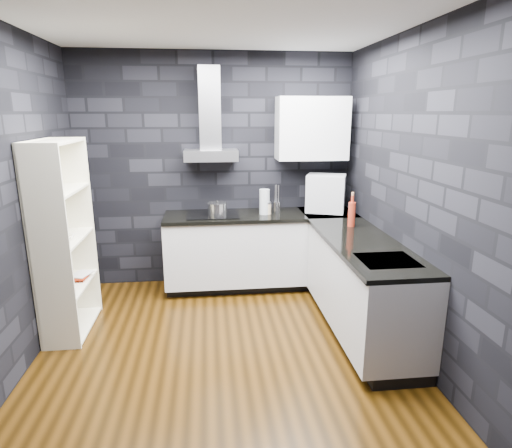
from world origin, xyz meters
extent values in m
plane|color=#3A2208|center=(0.00, 0.00, 0.00)|extent=(3.20, 3.20, 0.00)
plane|color=white|center=(0.00, 0.00, 2.70)|extent=(3.20, 3.20, 0.00)
cube|color=black|center=(0.00, 1.62, 1.35)|extent=(3.20, 0.05, 2.70)
cube|color=black|center=(0.00, -1.62, 1.35)|extent=(3.20, 0.05, 2.70)
cube|color=black|center=(-1.62, 0.00, 1.35)|extent=(0.05, 3.20, 2.70)
cube|color=black|center=(1.62, 0.00, 1.35)|extent=(0.05, 3.20, 2.70)
cube|color=black|center=(0.50, 1.34, 0.05)|extent=(2.18, 0.50, 0.10)
cube|color=black|center=(1.34, 0.10, 0.05)|extent=(0.50, 1.78, 0.10)
cube|color=silver|center=(0.50, 1.30, 0.48)|extent=(2.20, 0.60, 0.76)
cube|color=silver|center=(1.30, 0.10, 0.48)|extent=(0.60, 1.80, 0.76)
cube|color=black|center=(0.50, 1.29, 0.88)|extent=(2.20, 0.62, 0.04)
cube|color=black|center=(1.29, 0.10, 0.88)|extent=(0.62, 1.80, 0.04)
cube|color=black|center=(1.30, 1.30, 0.88)|extent=(0.62, 0.62, 0.04)
cube|color=#A3A3A7|center=(-0.05, 1.43, 1.56)|extent=(0.60, 0.34, 0.12)
cube|color=#A3A3A7|center=(-0.05, 1.50, 2.07)|extent=(0.24, 0.20, 0.90)
cube|color=silver|center=(1.10, 1.43, 1.85)|extent=(0.80, 0.35, 0.70)
cube|color=black|center=(-0.05, 1.30, 0.91)|extent=(0.58, 0.50, 0.01)
cube|color=#A3A3A7|center=(1.30, -0.40, 0.89)|extent=(0.44, 0.40, 0.01)
cylinder|color=#B7B6BB|center=(0.00, 1.23, 0.97)|extent=(0.25, 0.25, 0.12)
cylinder|color=silver|center=(0.54, 1.27, 1.04)|extent=(0.13, 0.13, 0.29)
cylinder|color=#D2B88F|center=(0.57, 1.27, 0.96)|extent=(0.11, 0.11, 0.12)
cylinder|color=#B7B6BB|center=(0.69, 1.36, 0.96)|extent=(0.12, 0.12, 0.12)
cube|color=#B9BBC0|center=(1.26, 1.28, 1.12)|extent=(0.52, 0.46, 0.43)
cylinder|color=maroon|center=(1.35, 0.63, 1.02)|extent=(0.10, 0.10, 0.25)
cube|color=#F0EBCC|center=(-1.42, 0.47, 0.90)|extent=(0.49, 0.85, 1.80)
imported|color=white|center=(-1.42, 0.38, 0.94)|extent=(0.27, 0.27, 0.05)
imported|color=maroon|center=(-1.43, 0.59, 0.57)|extent=(0.15, 0.03, 0.20)
imported|color=#B2B2B2|center=(-1.42, 0.65, 0.59)|extent=(0.15, 0.07, 0.21)
camera|label=1|loc=(-0.09, -3.46, 2.03)|focal=30.00mm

